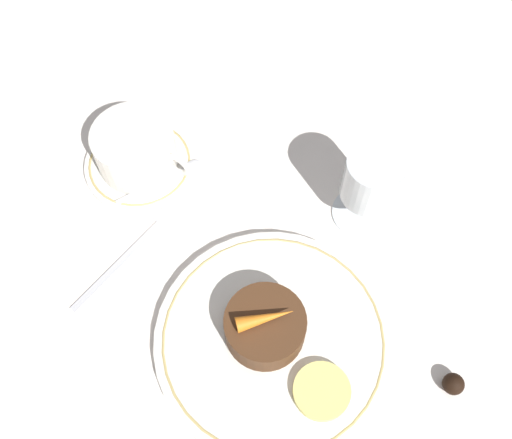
# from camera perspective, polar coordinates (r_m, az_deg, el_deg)

# --- Properties ---
(ground_plane) EXTENTS (3.00, 3.00, 0.00)m
(ground_plane) POSITION_cam_1_polar(r_m,az_deg,el_deg) (0.67, 2.91, -6.92)
(ground_plane) COLOR white
(dinner_plate) EXTENTS (0.25, 0.25, 0.01)m
(dinner_plate) POSITION_cam_1_polar(r_m,az_deg,el_deg) (0.64, 1.63, -11.37)
(dinner_plate) COLOR white
(dinner_plate) RESTS_ON ground_plane
(saucer) EXTENTS (0.14, 0.14, 0.01)m
(saucer) POSITION_cam_1_polar(r_m,az_deg,el_deg) (0.75, -10.98, 5.20)
(saucer) COLOR white
(saucer) RESTS_ON ground_plane
(coffee_cup) EXTENTS (0.12, 0.10, 0.06)m
(coffee_cup) POSITION_cam_1_polar(r_m,az_deg,el_deg) (0.73, -11.42, 6.71)
(coffee_cup) COLOR white
(coffee_cup) RESTS_ON saucer
(spoon) EXTENTS (0.07, 0.10, 0.00)m
(spoon) POSITION_cam_1_polar(r_m,az_deg,el_deg) (0.73, -8.28, 4.02)
(spoon) COLOR silver
(spoon) RESTS_ON saucer
(wine_glass) EXTENTS (0.07, 0.07, 0.11)m
(wine_glass) POSITION_cam_1_polar(r_m,az_deg,el_deg) (0.66, 10.89, 3.46)
(wine_glass) COLOR silver
(wine_glass) RESTS_ON ground_plane
(fork) EXTENTS (0.06, 0.19, 0.01)m
(fork) POSITION_cam_1_polar(r_m,az_deg,el_deg) (0.70, -10.41, -1.56)
(fork) COLOR silver
(fork) RESTS_ON ground_plane
(dessert_cake) EXTENTS (0.08, 0.08, 0.04)m
(dessert_cake) POSITION_cam_1_polar(r_m,az_deg,el_deg) (0.62, 0.71, -10.09)
(dessert_cake) COLOR #4C2D19
(dessert_cake) RESTS_ON dinner_plate
(carrot_garnish) EXTENTS (0.05, 0.05, 0.02)m
(carrot_garnish) POSITION_cam_1_polar(r_m,az_deg,el_deg) (0.59, 0.74, -9.30)
(carrot_garnish) COLOR orange
(carrot_garnish) RESTS_ON dessert_cake
(pineapple_slice) EXTENTS (0.06, 0.06, 0.01)m
(pineapple_slice) POSITION_cam_1_polar(r_m,az_deg,el_deg) (0.62, 6.27, -15.93)
(pineapple_slice) COLOR #EFE075
(pineapple_slice) RESTS_ON dinner_plate
(chocolate_truffle) EXTENTS (0.02, 0.02, 0.02)m
(chocolate_truffle) POSITION_cam_1_polar(r_m,az_deg,el_deg) (0.66, 18.28, -14.65)
(chocolate_truffle) COLOR black
(chocolate_truffle) RESTS_ON ground_plane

